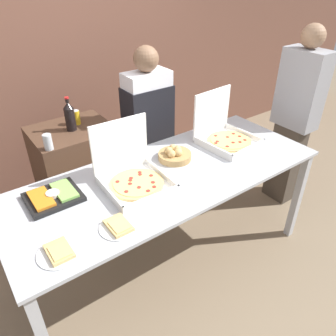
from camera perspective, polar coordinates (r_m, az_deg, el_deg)
name	(u,v)px	position (r m, az deg, el deg)	size (l,w,h in m)	color
ground_plane	(168,260)	(2.96, 0.00, -15.77)	(16.00, 16.00, 0.00)	#847056
brick_wall_behind	(68,56)	(3.58, -17.06, 18.12)	(10.00, 0.06, 2.80)	brown
buffet_table	(168,185)	(2.42, 0.00, -2.98)	(2.34, 0.91, 0.91)	#B7BABF
pizza_box_near_right	(133,175)	(2.23, -6.19, -1.16)	(0.44, 0.45, 0.42)	white
pizza_box_far_right	(225,134)	(2.79, 9.88, 5.83)	(0.45, 0.46, 0.41)	white
paper_plate_front_left	(119,226)	(1.94, -8.59, -9.95)	(0.23, 0.23, 0.03)	white
paper_plate_front_right	(59,252)	(1.86, -18.40, -13.67)	(0.24, 0.24, 0.03)	white
veggie_tray	(53,196)	(2.24, -19.34, -4.67)	(0.33, 0.29, 0.05)	black
bread_basket	(174,155)	(2.52, 1.14, 2.35)	(0.26, 0.26, 0.10)	tan
sideboard_podium	(79,178)	(3.15, -15.18, -1.68)	(0.67, 0.57, 1.00)	#4C3323
soda_bottle	(70,116)	(2.84, -16.75, 8.66)	(0.08, 0.08, 0.29)	black
soda_can_silver	(48,142)	(2.60, -20.19, 4.28)	(0.07, 0.07, 0.12)	silver
soda_can_colored	(76,117)	(2.96, -15.71, 8.50)	(0.07, 0.07, 0.12)	gold
person_server_vest	(148,127)	(3.03, -3.44, 7.20)	(0.42, 0.24, 1.63)	slate
person_guest_cap	(295,118)	(3.41, 21.21, 8.19)	(0.22, 0.40, 1.77)	#473D33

